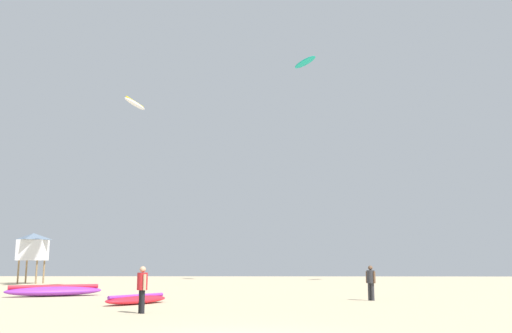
{
  "coord_description": "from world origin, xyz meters",
  "views": [
    {
      "loc": [
        0.87,
        -12.69,
        1.7
      ],
      "look_at": [
        0.0,
        19.69,
        7.29
      ],
      "focal_mm": 39.29,
      "sensor_mm": 36.0,
      "label": 1
    }
  ],
  "objects": [
    {
      "name": "person_foreground",
      "position": [
        -3.57,
        6.83,
        0.92
      ],
      "size": [
        0.36,
        0.45,
        1.58
      ],
      "rotation": [
        0.0,
        0.0,
        0.59
      ],
      "color": "black",
      "rests_on": "ground"
    },
    {
      "name": "person_midground",
      "position": [
        5.45,
        13.68,
        0.92
      ],
      "size": [
        0.39,
        0.41,
        1.58
      ],
      "rotation": [
        0.0,
        0.0,
        3.89
      ],
      "color": "#2D2D33",
      "rests_on": "ground"
    },
    {
      "name": "kite_grounded_near",
      "position": [
        -4.77,
        11.14,
        0.19
      ],
      "size": [
        2.58,
        3.33,
        0.42
      ],
      "color": "red",
      "rests_on": "ground"
    },
    {
      "name": "kite_grounded_mid",
      "position": [
        -10.35,
        16.56,
        0.28
      ],
      "size": [
        4.89,
        3.49,
        0.6
      ],
      "color": "purple",
      "rests_on": "ground"
    },
    {
      "name": "lifeguard_tower",
      "position": [
        -18.99,
        33.83,
        3.05
      ],
      "size": [
        2.3,
        2.3,
        4.15
      ],
      "color": "#8C704C",
      "rests_on": "ground"
    },
    {
      "name": "kite_aloft_0",
      "position": [
        -8.79,
        25.54,
        12.87
      ],
      "size": [
        1.44,
        3.04,
        0.62
      ],
      "color": "white"
    },
    {
      "name": "kite_aloft_2",
      "position": [
        4.22,
        39.04,
        20.85
      ],
      "size": [
        2.54,
        3.68,
        0.44
      ],
      "color": "#19B29E"
    }
  ]
}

